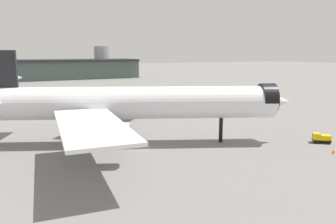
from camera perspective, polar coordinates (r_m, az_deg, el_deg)
ground at (r=60.18m, az=-4.76°, el=-6.21°), size 900.00×900.00×0.00m
airliner_near_gate at (r=61.62m, az=-7.23°, el=1.45°), size 59.86×53.43×17.43m
baggage_tug_wing at (r=69.45m, az=24.92°, el=-4.08°), size 3.54×3.23×1.85m
traffic_cone_near_nose at (r=63.43m, az=26.69°, el=-6.10°), size 0.56×0.56×0.70m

